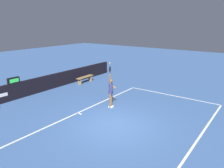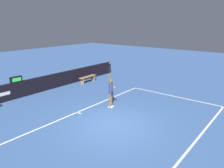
% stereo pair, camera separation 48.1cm
% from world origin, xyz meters
% --- Properties ---
extents(ground_plane, '(60.00, 60.00, 0.00)m').
position_xyz_m(ground_plane, '(0.00, 0.00, 0.00)').
color(ground_plane, '#3A5C94').
extents(court_lines, '(11.63, 6.08, 0.00)m').
position_xyz_m(court_lines, '(0.00, -0.51, 0.00)').
color(court_lines, white).
rests_on(court_lines, ground).
extents(back_wall, '(17.16, 0.22, 1.04)m').
position_xyz_m(back_wall, '(-0.00, 7.14, 0.52)').
color(back_wall, black).
rests_on(back_wall, ground).
extents(speed_display, '(0.74, 0.18, 0.37)m').
position_xyz_m(speed_display, '(-0.75, 7.13, 1.23)').
color(speed_display, black).
rests_on(speed_display, back_wall).
extents(tennis_player, '(0.47, 0.49, 2.40)m').
position_xyz_m(tennis_player, '(1.74, 1.52, 0.99)').
color(tennis_player, brown).
rests_on(tennis_player, ground).
extents(tennis_ball, '(0.06, 0.06, 0.06)m').
position_xyz_m(tennis_ball, '(1.71, 1.56, 2.55)').
color(tennis_ball, '#CCE434').
extents(courtside_bench_near, '(1.70, 0.43, 0.51)m').
position_xyz_m(courtside_bench_near, '(4.69, 6.26, 0.39)').
color(courtside_bench_near, olive).
rests_on(courtside_bench_near, ground).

